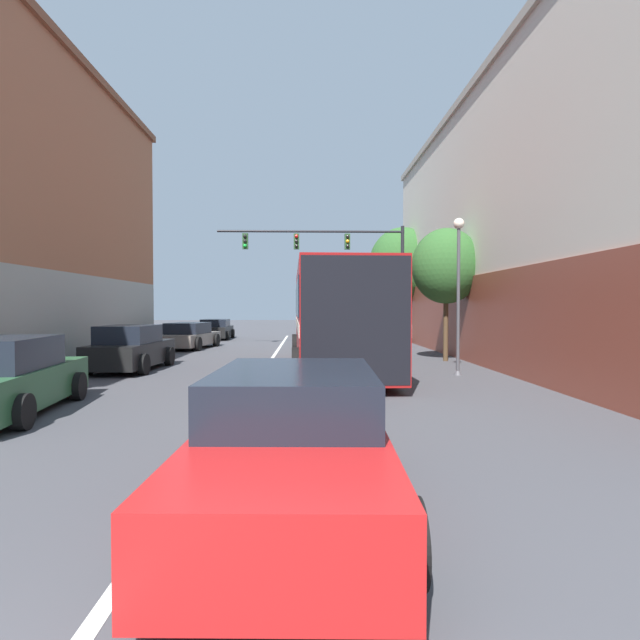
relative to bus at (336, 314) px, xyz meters
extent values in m
cube|color=silver|center=(-2.34, -0.77, -1.83)|extent=(0.14, 40.91, 0.01)
cube|color=#9E998E|center=(-8.89, -0.91, -0.24)|extent=(0.24, 20.65, 3.20)
cube|color=beige|center=(8.41, 2.40, 3.34)|extent=(6.51, 25.78, 10.36)
cube|color=brown|center=(5.21, 2.40, -0.24)|extent=(0.24, 25.26, 3.20)
cube|color=gray|center=(8.41, 2.40, 8.37)|extent=(6.77, 26.04, 0.30)
cube|color=maroon|center=(0.00, 0.02, -0.09)|extent=(2.81, 10.42, 3.04)
cube|color=black|center=(0.00, 0.02, 0.46)|extent=(2.85, 10.22, 0.97)
cube|color=beige|center=(0.00, 0.02, -0.33)|extent=(2.84, 10.32, 0.30)
cube|color=black|center=(0.14, -5.14, -0.09)|extent=(2.47, 0.13, 2.92)
cylinder|color=black|center=(-1.38, 3.19, -1.34)|extent=(0.33, 1.01, 1.00)
cylinder|color=black|center=(1.20, 3.26, -1.34)|extent=(0.33, 1.01, 1.00)
cylinder|color=black|center=(-1.20, -3.23, -1.34)|extent=(0.33, 1.01, 1.00)
cylinder|color=black|center=(1.38, -3.15, -1.34)|extent=(0.33, 1.01, 1.00)
cube|color=red|center=(-1.10, -11.27, -1.30)|extent=(1.93, 4.52, 0.71)
cube|color=black|center=(-1.09, -11.00, -0.70)|extent=(1.71, 2.38, 0.50)
cylinder|color=black|center=(-1.96, -9.85, -1.51)|extent=(0.24, 0.66, 0.65)
cylinder|color=black|center=(-0.13, -9.92, -1.51)|extent=(0.24, 0.66, 0.65)
cylinder|color=black|center=(-2.06, -12.62, -1.51)|extent=(0.24, 0.66, 0.65)
cylinder|color=black|center=(-0.23, -12.68, -1.51)|extent=(0.24, 0.66, 0.65)
cube|color=slate|center=(-6.78, 8.69, -1.37)|extent=(2.32, 4.66, 0.57)
cube|color=black|center=(-6.81, 8.47, -0.81)|extent=(1.90, 2.51, 0.54)
cylinder|color=black|center=(-7.50, 10.18, -1.51)|extent=(0.31, 0.69, 0.66)
cylinder|color=black|center=(-5.70, 9.94, -1.51)|extent=(0.31, 0.69, 0.66)
cylinder|color=black|center=(-7.86, 7.43, -1.51)|extent=(0.31, 0.69, 0.66)
cylinder|color=black|center=(-6.06, 7.19, -1.51)|extent=(0.31, 0.69, 0.66)
cube|color=black|center=(-6.69, 0.17, -1.30)|extent=(1.77, 4.10, 0.72)
cube|color=black|center=(-6.70, -0.04, -0.66)|extent=(1.56, 2.15, 0.57)
cylinder|color=black|center=(-7.49, 1.45, -1.51)|extent=(0.24, 0.65, 0.64)
cylinder|color=black|center=(-5.80, 1.39, -1.51)|extent=(0.24, 0.65, 0.64)
cylinder|color=black|center=(-7.58, -1.05, -1.51)|extent=(0.24, 0.65, 0.64)
cylinder|color=black|center=(-5.89, -1.12, -1.51)|extent=(0.24, 0.65, 0.64)
cube|color=black|center=(-6.81, 16.05, -1.35)|extent=(1.84, 4.16, 0.66)
cube|color=black|center=(-6.81, 15.85, -0.78)|extent=(1.65, 2.18, 0.47)
cylinder|color=black|center=(-7.75, 17.31, -1.54)|extent=(0.23, 0.59, 0.59)
cylinder|color=black|center=(-5.94, 17.35, -1.54)|extent=(0.23, 0.59, 0.59)
cylinder|color=black|center=(-7.69, 14.76, -1.54)|extent=(0.23, 0.59, 0.59)
cylinder|color=black|center=(-5.88, 14.80, -1.54)|extent=(0.23, 0.59, 0.59)
cube|color=#285633|center=(-6.73, -6.64, -1.31)|extent=(2.21, 4.58, 0.72)
cylinder|color=black|center=(-6.01, -5.18, -1.53)|extent=(0.29, 0.64, 0.61)
cylinder|color=black|center=(-5.69, -7.89, -1.53)|extent=(0.29, 0.64, 0.61)
cylinder|color=black|center=(4.04, 9.68, 1.31)|extent=(0.18, 0.18, 6.28)
cylinder|color=black|center=(-0.76, 9.68, 4.15)|extent=(9.61, 0.12, 0.12)
cube|color=#234723|center=(1.16, 9.68, 3.63)|extent=(0.28, 0.24, 0.80)
sphere|color=black|center=(1.16, 9.53, 3.88)|extent=(0.18, 0.18, 0.18)
sphere|color=orange|center=(1.16, 9.53, 3.63)|extent=(0.18, 0.18, 0.18)
sphere|color=black|center=(1.16, 9.53, 3.38)|extent=(0.18, 0.18, 0.18)
cube|color=#234723|center=(-1.49, 9.68, 3.63)|extent=(0.28, 0.24, 0.80)
sphere|color=red|center=(-1.49, 9.53, 3.88)|extent=(0.18, 0.18, 0.18)
sphere|color=black|center=(-1.49, 9.53, 3.63)|extent=(0.18, 0.18, 0.18)
sphere|color=black|center=(-1.49, 9.53, 3.38)|extent=(0.18, 0.18, 0.18)
cube|color=#234723|center=(-4.13, 9.68, 3.63)|extent=(0.28, 0.24, 0.80)
sphere|color=black|center=(-4.13, 9.53, 3.88)|extent=(0.18, 0.18, 0.18)
sphere|color=black|center=(-4.13, 9.53, 3.63)|extent=(0.18, 0.18, 0.18)
sphere|color=green|center=(-4.13, 9.53, 3.38)|extent=(0.18, 0.18, 0.18)
cone|color=#47474C|center=(3.61, -1.36, -1.74)|extent=(0.26, 0.26, 0.20)
cylinder|color=#47474C|center=(3.61, -1.36, 0.39)|extent=(0.10, 0.10, 4.45)
sphere|color=#EFE5CC|center=(3.61, -1.36, 2.73)|extent=(0.32, 0.32, 0.32)
cylinder|color=#4C3823|center=(4.34, 2.59, -0.58)|extent=(0.19, 0.19, 2.51)
ellipsoid|color=#2D5B28|center=(4.34, 2.59, 1.78)|extent=(2.61, 2.35, 2.87)
cylinder|color=brown|center=(4.64, 12.66, -0.40)|extent=(0.23, 0.23, 2.88)
ellipsoid|color=#2D5B28|center=(4.64, 12.66, 2.71)|extent=(3.92, 3.52, 4.31)
camera|label=1|loc=(-0.96, -16.26, 0.21)|focal=28.00mm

